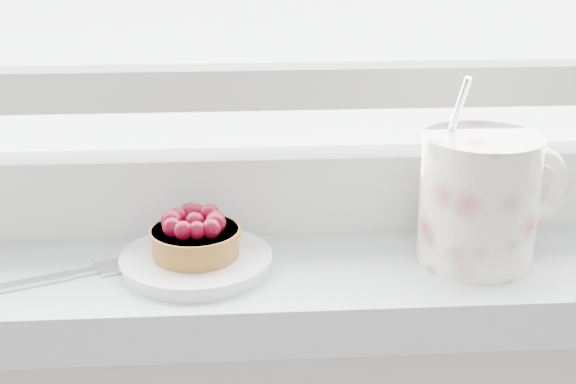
{
  "coord_description": "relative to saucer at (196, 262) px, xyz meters",
  "views": [
    {
      "loc": [
        -0.05,
        1.28,
        1.22
      ],
      "look_at": [
        -0.01,
        1.88,
        1.0
      ],
      "focal_mm": 50.0,
      "sensor_mm": 36.0,
      "label": 1
    }
  ],
  "objects": [
    {
      "name": "saucer",
      "position": [
        0.0,
        0.0,
        0.0
      ],
      "size": [
        0.12,
        0.12,
        0.01
      ],
      "primitive_type": "cylinder",
      "color": "white",
      "rests_on": "windowsill"
    },
    {
      "name": "raspberry_tart",
      "position": [
        -0.0,
        0.0,
        0.02
      ],
      "size": [
        0.07,
        0.07,
        0.04
      ],
      "color": "brown",
      "rests_on": "saucer"
    },
    {
      "name": "floral_mug",
      "position": [
        0.23,
        0.0,
        0.05
      ],
      "size": [
        0.15,
        0.12,
        0.15
      ],
      "color": "white",
      "rests_on": "windowsill"
    },
    {
      "name": "fork",
      "position": [
        -0.12,
        -0.02,
        -0.0
      ],
      "size": [
        0.2,
        0.1,
        0.0
      ],
      "color": "silver",
      "rests_on": "windowsill"
    }
  ]
}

